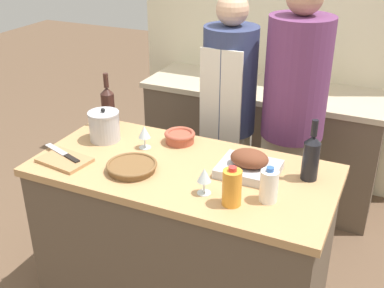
{
  "coord_description": "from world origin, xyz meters",
  "views": [
    {
      "loc": [
        0.91,
        -1.88,
        2.06
      ],
      "look_at": [
        0.0,
        0.11,
        0.99
      ],
      "focal_mm": 45.0,
      "sensor_mm": 36.0,
      "label": 1
    }
  ],
  "objects": [
    {
      "name": "milk_jug",
      "position": [
        0.47,
        -0.12,
        0.98
      ],
      "size": [
        0.08,
        0.08,
        0.17
      ],
      "color": "white",
      "rests_on": "kitchen_island"
    },
    {
      "name": "wine_glass_right",
      "position": [
        0.19,
        -0.18,
        1.0
      ],
      "size": [
        0.06,
        0.06,
        0.13
      ],
      "color": "silver",
      "rests_on": "kitchen_island"
    },
    {
      "name": "mixing_bowl",
      "position": [
        -0.14,
        0.25,
        0.94
      ],
      "size": [
        0.17,
        0.17,
        0.06
      ],
      "color": "#A84C38",
      "rests_on": "kitchen_island"
    },
    {
      "name": "knife_chef",
      "position": [
        -0.61,
        -0.16,
        0.93
      ],
      "size": [
        0.28,
        0.12,
        0.01
      ],
      "color": "#B7B7BC",
      "rests_on": "cutting_board"
    },
    {
      "name": "back_counter",
      "position": [
        0.0,
        1.4,
        0.44
      ],
      "size": [
        1.78,
        0.6,
        0.88
      ],
      "color": "brown",
      "rests_on": "ground_plane"
    },
    {
      "name": "stand_mixer",
      "position": [
        0.33,
        1.31,
        1.01
      ],
      "size": [
        0.18,
        0.14,
        0.32
      ],
      "color": "silver",
      "rests_on": "back_counter"
    },
    {
      "name": "person_cook_aproned",
      "position": [
        -0.04,
        0.75,
        0.91
      ],
      "size": [
        0.33,
        0.33,
        1.64
      ],
      "rotation": [
        0.0,
        0.0,
        0.01
      ],
      "color": "beige",
      "rests_on": "ground_plane"
    },
    {
      "name": "condiment_bottle_extra",
      "position": [
        0.18,
        1.41,
        0.98
      ],
      "size": [
        0.06,
        0.06,
        0.21
      ],
      "color": "#B28E2D",
      "rests_on": "back_counter"
    },
    {
      "name": "condiment_bottle_short",
      "position": [
        -0.19,
        1.48,
        0.94
      ],
      "size": [
        0.05,
        0.05,
        0.14
      ],
      "color": "#B28E2D",
      "rests_on": "back_counter"
    },
    {
      "name": "wine_bottle_green",
      "position": [
        -0.62,
        0.29,
        1.03
      ],
      "size": [
        0.08,
        0.08,
        0.32
      ],
      "color": "#381E19",
      "rests_on": "kitchen_island"
    },
    {
      "name": "roasting_pan",
      "position": [
        0.32,
        0.08,
        0.95
      ],
      "size": [
        0.29,
        0.24,
        0.12
      ],
      "color": "#BCBCC1",
      "rests_on": "kitchen_island"
    },
    {
      "name": "wicker_basket",
      "position": [
        -0.21,
        -0.13,
        0.93
      ],
      "size": [
        0.25,
        0.25,
        0.04
      ],
      "color": "brown",
      "rests_on": "kitchen_island"
    },
    {
      "name": "back_wall",
      "position": [
        0.0,
        1.75,
        1.27
      ],
      "size": [
        2.28,
        0.1,
        2.55
      ],
      "color": "beige",
      "rests_on": "ground_plane"
    },
    {
      "name": "stock_pot",
      "position": [
        -0.53,
        0.11,
        0.99
      ],
      "size": [
        0.17,
        0.17,
        0.19
      ],
      "color": "#B7B7BC",
      "rests_on": "kitchen_island"
    },
    {
      "name": "condiment_bottle_tall",
      "position": [
        0.08,
        1.54,
        0.95
      ],
      "size": [
        0.05,
        0.05,
        0.16
      ],
      "color": "maroon",
      "rests_on": "back_counter"
    },
    {
      "name": "wine_bottle_dark",
      "position": [
        0.59,
        0.15,
        1.03
      ],
      "size": [
        0.08,
        0.08,
        0.3
      ],
      "color": "black",
      "rests_on": "kitchen_island"
    },
    {
      "name": "kitchen_island",
      "position": [
        0.0,
        0.0,
        0.45
      ],
      "size": [
        1.51,
        0.73,
        0.91
      ],
      "color": "brown",
      "rests_on": "ground_plane"
    },
    {
      "name": "wine_glass_left",
      "position": [
        -0.28,
        0.11,
        0.99
      ],
      "size": [
        0.06,
        0.06,
        0.13
      ],
      "color": "silver",
      "rests_on": "kitchen_island"
    },
    {
      "name": "cutting_board",
      "position": [
        -0.57,
        -0.2,
        0.92
      ],
      "size": [
        0.27,
        0.21,
        0.02
      ],
      "color": "#AD7F51",
      "rests_on": "kitchen_island"
    },
    {
      "name": "person_cook_guest",
      "position": [
        0.37,
        0.74,
        0.97
      ],
      "size": [
        0.37,
        0.37,
        1.75
      ],
      "rotation": [
        0.0,
        0.0,
        -0.16
      ],
      "color": "beige",
      "rests_on": "ground_plane"
    },
    {
      "name": "juice_jug",
      "position": [
        0.33,
        -0.21,
        0.99
      ],
      "size": [
        0.08,
        0.08,
        0.18
      ],
      "color": "orange",
      "rests_on": "kitchen_island"
    }
  ]
}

